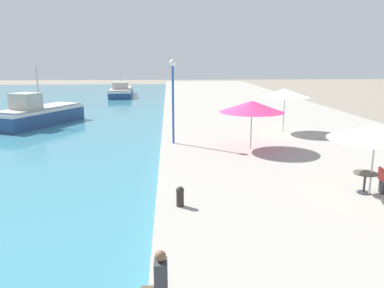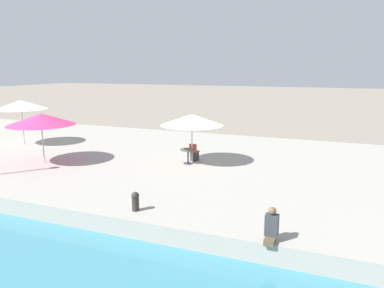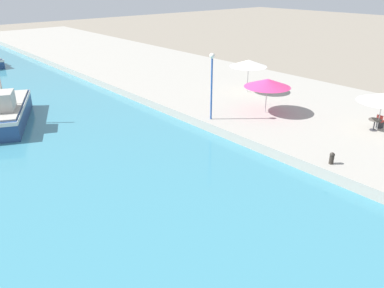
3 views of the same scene
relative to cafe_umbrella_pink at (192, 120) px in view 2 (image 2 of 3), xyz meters
name	(u,v)px [view 2 (image 2 of 3)]	position (x,y,z in m)	size (l,w,h in m)	color
cafe_umbrella_pink	(192,120)	(0.00, 0.00, 0.00)	(3.12, 3.12, 2.49)	#B7B7B7
cafe_umbrella_white	(41,119)	(-2.62, 7.00, 0.00)	(3.32, 3.32, 2.50)	#B7B7B7
cafe_umbrella_striped	(21,105)	(0.47, 11.53, 0.27)	(3.15, 3.15, 2.76)	#B7B7B7
cafe_table	(188,153)	(-0.11, 0.17, -1.68)	(0.80, 0.80, 0.74)	#333338
cafe_chair_left	(194,154)	(0.61, 0.11, -1.89)	(0.46, 0.43, 0.91)	#2D2D33
person_at_quay	(271,227)	(-7.10, -5.25, -1.78)	(0.53, 0.36, 0.98)	brown
mooring_bollard	(135,201)	(-6.54, -0.62, -1.87)	(0.26, 0.26, 0.65)	#2D2823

